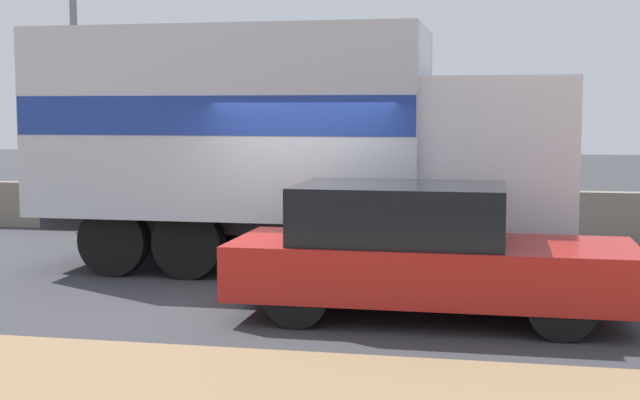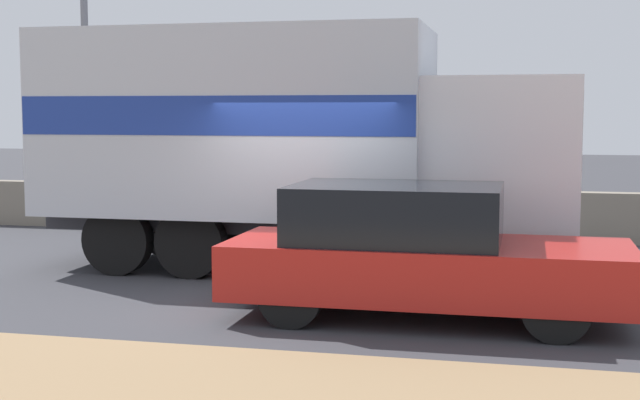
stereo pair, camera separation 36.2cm
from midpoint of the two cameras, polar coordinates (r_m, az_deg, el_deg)
name	(u,v)px [view 1 (the left image)]	position (r m, az deg, el deg)	size (l,w,h in m)	color
ground_plane	(290,299)	(11.40, -2.83, -6.37)	(80.00, 80.00, 0.00)	#38383D
stone_wall_backdrop	(361,212)	(17.08, 2.06, -0.75)	(60.00, 0.35, 0.92)	gray
box_truck	(280,135)	(13.24, -3.34, 4.19)	(7.77, 2.51, 3.57)	silver
car_hatchback	(421,252)	(10.30, 5.51, -3.32)	(4.57, 1.79, 1.54)	#B21E19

